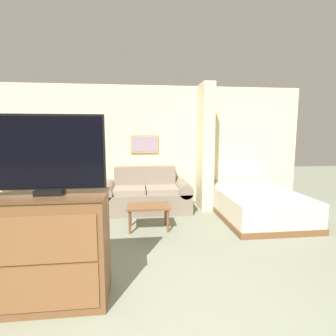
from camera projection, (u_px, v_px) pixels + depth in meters
name	position (u px, v px, depth m)	size (l,w,h in m)	color
wall_back	(155.00, 147.00, 5.77)	(6.51, 0.16, 2.60)	beige
wall_partition_pillar	(205.00, 147.00, 5.51)	(0.24, 0.63, 2.60)	beige
couch	(146.00, 195.00, 5.40)	(1.84, 0.84, 0.89)	gray
coffee_table	(148.00, 209.00, 4.35)	(0.69, 0.44, 0.41)	brown
side_table	(92.00, 188.00, 5.30)	(0.44, 0.44, 0.59)	brown
table_lamp	(91.00, 172.00, 5.25)	(0.33, 0.33, 0.36)	tan
tv_dresser	(53.00, 250.00, 2.44)	(1.01, 0.52, 1.05)	brown
tv	(48.00, 155.00, 2.32)	(1.01, 0.16, 0.72)	black
bed	(256.00, 204.00, 5.01)	(1.43, 2.05, 0.50)	brown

